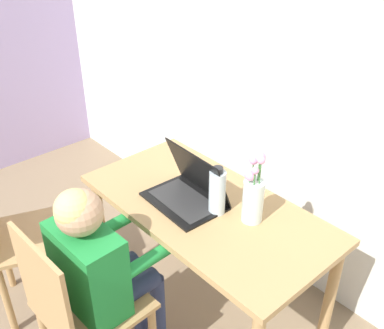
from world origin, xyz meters
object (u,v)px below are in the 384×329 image
(laptop, at_px, (190,189))
(water_bottle, at_px, (217,192))
(person_seated, at_px, (99,263))
(chair_spare, at_px, (0,216))
(flower_vase, at_px, (253,195))
(chair_occupied, at_px, (80,311))

(laptop, relative_size, water_bottle, 1.62)
(person_seated, height_order, water_bottle, person_seated)
(chair_spare, relative_size, flower_vase, 2.76)
(laptop, bearing_deg, flower_vase, 21.94)
(chair_occupied, distance_m, person_seated, 0.22)
(chair_occupied, bearing_deg, flower_vase, -113.71)
(chair_spare, relative_size, laptop, 2.43)
(person_seated, height_order, flower_vase, flower_vase)
(person_seated, relative_size, laptop, 2.79)
(person_seated, xyz_separation_m, flower_vase, (0.28, 0.60, 0.20))
(person_seated, distance_m, laptop, 0.51)
(person_seated, bearing_deg, chair_spare, 11.75)
(flower_vase, bearing_deg, water_bottle, -151.78)
(laptop, bearing_deg, person_seated, -86.62)
(chair_spare, bearing_deg, flower_vase, -119.87)
(person_seated, relative_size, flower_vase, 3.17)
(person_seated, distance_m, water_bottle, 0.57)
(chair_spare, distance_m, person_seated, 0.67)
(person_seated, bearing_deg, flower_vase, -117.78)
(chair_spare, height_order, laptop, laptop)
(person_seated, relative_size, water_bottle, 4.51)
(flower_vase, bearing_deg, chair_spare, -140.73)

